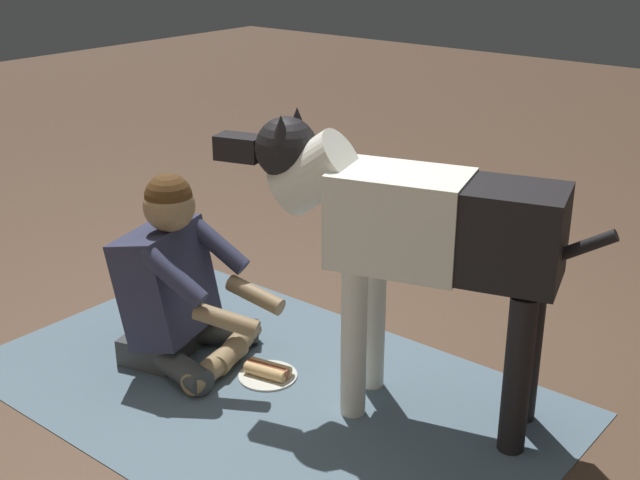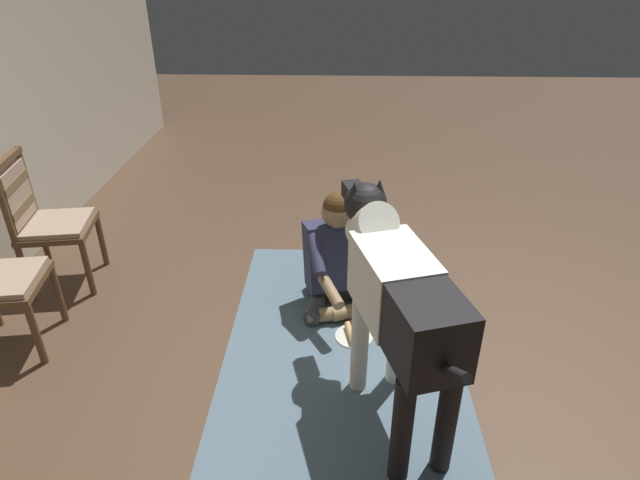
{
  "view_description": "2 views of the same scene",
  "coord_description": "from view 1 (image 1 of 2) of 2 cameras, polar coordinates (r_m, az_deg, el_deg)",
  "views": [
    {
      "loc": [
        -1.95,
        2.43,
        1.78
      ],
      "look_at": [
        -0.25,
        0.33,
        0.72
      ],
      "focal_mm": 46.8,
      "sensor_mm": 36.0,
      "label": 1
    },
    {
      "loc": [
        -2.56,
        0.37,
        2.18
      ],
      "look_at": [
        0.18,
        0.46,
        0.66
      ],
      "focal_mm": 29.61,
      "sensor_mm": 36.0,
      "label": 2
    }
  ],
  "objects": [
    {
      "name": "ground_plane",
      "position": [
        3.59,
        0.19,
        -8.32
      ],
      "size": [
        16.05,
        16.05,
        0.0
      ],
      "primitive_type": "plane",
      "color": "brown"
    },
    {
      "name": "area_rug",
      "position": [
        3.4,
        -3.69,
        -10.16
      ],
      "size": [
        2.32,
        1.43,
        0.01
      ],
      "primitive_type": "cube",
      "color": "slate",
      "rests_on": "ground"
    },
    {
      "name": "person_sitting_on_floor",
      "position": [
        3.51,
        -9.75,
        -3.18
      ],
      "size": [
        0.71,
        0.59,
        0.82
      ],
      "color": "#3C3F41",
      "rests_on": "ground"
    },
    {
      "name": "large_dog",
      "position": [
        2.97,
        6.42,
        0.61
      ],
      "size": [
        1.42,
        0.55,
        1.12
      ],
      "color": "white",
      "rests_on": "ground"
    },
    {
      "name": "hot_dog_on_plate",
      "position": [
        3.47,
        -3.6,
        -8.99
      ],
      "size": [
        0.24,
        0.24,
        0.06
      ],
      "color": "silver",
      "rests_on": "ground"
    }
  ]
}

